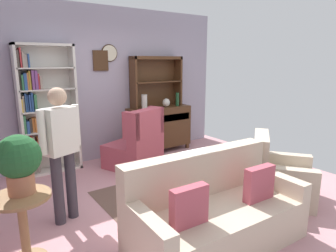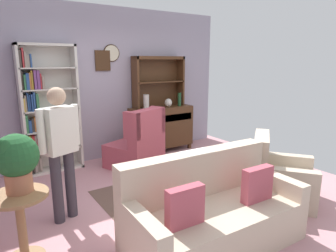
# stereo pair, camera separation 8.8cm
# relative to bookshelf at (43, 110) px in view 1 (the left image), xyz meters

# --- Properties ---
(ground_plane) EXTENTS (5.40, 4.60, 0.02)m
(ground_plane) POSITION_rel_bookshelf_xyz_m (1.16, -1.94, -1.07)
(ground_plane) COLOR #C68C93
(wall_back) EXTENTS (5.00, 0.09, 2.80)m
(wall_back) POSITION_rel_bookshelf_xyz_m (1.16, 0.19, 0.34)
(wall_back) COLOR #A399AD
(wall_back) RESTS_ON ground_plane
(area_rug) EXTENTS (2.20, 2.14, 0.01)m
(area_rug) POSITION_rel_bookshelf_xyz_m (1.36, -2.24, -1.06)
(area_rug) COLOR brown
(area_rug) RESTS_ON ground_plane
(bookshelf) EXTENTS (0.90, 0.30, 2.10)m
(bookshelf) POSITION_rel_bookshelf_xyz_m (0.00, 0.00, 0.00)
(bookshelf) COLOR silver
(bookshelf) RESTS_ON ground_plane
(sideboard) EXTENTS (1.30, 0.45, 0.92)m
(sideboard) POSITION_rel_bookshelf_xyz_m (2.19, -0.08, -0.55)
(sideboard) COLOR #4C2D19
(sideboard) RESTS_ON ground_plane
(sideboard_hutch) EXTENTS (1.10, 0.26, 1.00)m
(sideboard_hutch) POSITION_rel_bookshelf_xyz_m (2.19, 0.03, 0.50)
(sideboard_hutch) COLOR #4C2D19
(sideboard_hutch) RESTS_ON sideboard
(vase_tall) EXTENTS (0.11, 0.11, 0.28)m
(vase_tall) POSITION_rel_bookshelf_xyz_m (1.80, -0.16, -0.00)
(vase_tall) COLOR beige
(vase_tall) RESTS_ON sideboard
(vase_round) EXTENTS (0.15, 0.15, 0.17)m
(vase_round) POSITION_rel_bookshelf_xyz_m (2.32, -0.15, -0.06)
(vase_round) COLOR beige
(vase_round) RESTS_ON sideboard
(bottle_wine) EXTENTS (0.07, 0.07, 0.27)m
(bottle_wine) POSITION_rel_bookshelf_xyz_m (2.58, -0.17, -0.01)
(bottle_wine) COLOR #194223
(bottle_wine) RESTS_ON sideboard
(couch_floral) EXTENTS (1.83, 0.92, 0.90)m
(couch_floral) POSITION_rel_bookshelf_xyz_m (0.93, -3.03, -0.75)
(couch_floral) COLOR beige
(couch_floral) RESTS_ON ground_plane
(armchair_floral) EXTENTS (1.07, 1.08, 0.88)m
(armchair_floral) POSITION_rel_bookshelf_xyz_m (2.32, -2.82, -0.77)
(armchair_floral) COLOR beige
(armchair_floral) RESTS_ON ground_plane
(wingback_chair) EXTENTS (1.02, 1.04, 1.05)m
(wingback_chair) POSITION_rel_bookshelf_xyz_m (1.33, -0.69, -0.68)
(wingback_chair) COLOR #B74C5B
(wingback_chair) RESTS_ON ground_plane
(plant_stand) EXTENTS (0.52, 0.52, 0.67)m
(plant_stand) POSITION_rel_bookshelf_xyz_m (-0.72, -2.29, -0.65)
(plant_stand) COLOR #997047
(plant_stand) RESTS_ON ground_plane
(potted_plant_large) EXTENTS (0.39, 0.39, 0.54)m
(potted_plant_large) POSITION_rel_bookshelf_xyz_m (-0.70, -2.25, -0.08)
(potted_plant_large) COLOR #AD6B4C
(potted_plant_large) RESTS_ON plant_stand
(person_reading) EXTENTS (0.51, 0.31, 1.56)m
(person_reading) POSITION_rel_bookshelf_xyz_m (-0.20, -1.74, -0.16)
(person_reading) COLOR #38333D
(person_reading) RESTS_ON ground_plane
(coffee_table) EXTENTS (0.80, 0.50, 0.42)m
(coffee_table) POSITION_rel_bookshelf_xyz_m (1.22, -2.33, -0.71)
(coffee_table) COLOR #4C2D19
(coffee_table) RESTS_ON ground_plane
(book_stack) EXTENTS (0.20, 0.15, 0.10)m
(book_stack) POSITION_rel_bookshelf_xyz_m (1.15, -2.37, -0.59)
(book_stack) COLOR gold
(book_stack) RESTS_ON coffee_table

